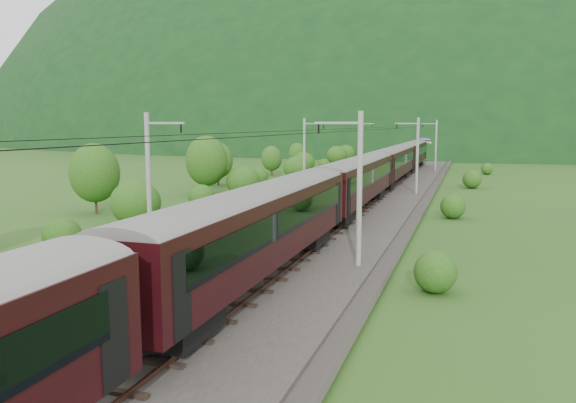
% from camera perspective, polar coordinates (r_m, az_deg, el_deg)
% --- Properties ---
extents(ground, '(600.00, 600.00, 0.00)m').
position_cam_1_polar(ground, '(31.55, -4.06, -6.16)').
color(ground, '#275019').
rests_on(ground, ground).
extents(railbed, '(14.00, 220.00, 0.30)m').
position_cam_1_polar(railbed, '(40.74, 1.24, -2.72)').
color(railbed, '#38332D').
rests_on(railbed, ground).
extents(track_left, '(2.40, 220.00, 0.27)m').
position_cam_1_polar(track_left, '(41.45, -1.93, -2.23)').
color(track_left, '#543124').
rests_on(track_left, railbed).
extents(track_right, '(2.40, 220.00, 0.27)m').
position_cam_1_polar(track_right, '(40.09, 4.53, -2.60)').
color(track_right, '#543124').
rests_on(track_right, railbed).
extents(catenary_left, '(2.54, 192.28, 8.00)m').
position_cam_1_polar(catenary_left, '(62.96, 1.73, 5.01)').
color(catenary_left, gray).
rests_on(catenary_left, railbed).
extents(catenary_right, '(2.54, 192.28, 8.00)m').
position_cam_1_polar(catenary_right, '(60.67, 12.93, 4.71)').
color(catenary_right, gray).
rests_on(catenary_right, railbed).
extents(overhead_wires, '(4.83, 198.00, 0.03)m').
position_cam_1_polar(overhead_wires, '(40.05, 1.27, 7.10)').
color(overhead_wires, black).
rests_on(overhead_wires, ground).
extents(mountain_main, '(504.00, 360.00, 244.00)m').
position_cam_1_polar(mountain_main, '(288.67, 15.86, 6.06)').
color(mountain_main, black).
rests_on(mountain_main, ground).
extents(mountain_ridge, '(336.00, 280.00, 132.00)m').
position_cam_1_polar(mountain_ridge, '(353.80, -3.79, 6.62)').
color(mountain_ridge, black).
rests_on(mountain_ridge, ground).
extents(train, '(3.00, 144.82, 5.23)m').
position_cam_1_polar(train, '(59.12, 9.12, 3.81)').
color(train, black).
rests_on(train, ground).
extents(hazard_post_near, '(0.16, 0.16, 1.52)m').
position_cam_1_polar(hazard_post_near, '(90.35, 10.34, 3.57)').
color(hazard_post_near, red).
rests_on(hazard_post_near, railbed).
extents(hazard_post_far, '(0.18, 0.18, 1.64)m').
position_cam_1_polar(hazard_post_far, '(67.03, 8.63, 2.20)').
color(hazard_post_far, red).
rests_on(hazard_post_far, railbed).
extents(signal, '(0.24, 0.24, 2.21)m').
position_cam_1_polar(signal, '(70.39, 5.72, 2.91)').
color(signal, black).
rests_on(signal, railbed).
extents(vegetation_left, '(11.97, 147.45, 6.42)m').
position_cam_1_polar(vegetation_left, '(56.12, -10.48, 2.46)').
color(vegetation_left, '#1C5115').
rests_on(vegetation_left, ground).
extents(vegetation_right, '(5.59, 103.74, 3.21)m').
position_cam_1_polar(vegetation_right, '(18.26, 18.32, -12.93)').
color(vegetation_right, '#1C5115').
rests_on(vegetation_right, ground).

